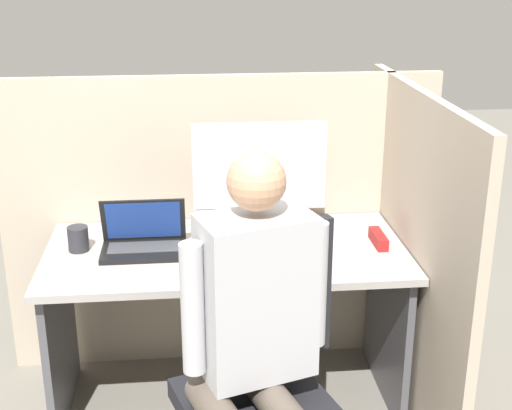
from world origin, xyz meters
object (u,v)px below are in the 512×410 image
(monitor, at_px, (259,171))
(office_chair, at_px, (263,374))
(carrot_toy, at_px, (272,260))
(person, at_px, (252,335))
(stapler, at_px, (378,239))
(laptop, at_px, (144,241))
(pen_cup, at_px, (78,239))
(paper_box, at_px, (259,224))

(monitor, distance_m, office_chair, 0.94)
(carrot_toy, xyz_separation_m, office_chair, (-0.08, -0.44, -0.21))
(carrot_toy, height_order, office_chair, office_chair)
(office_chair, bearing_deg, carrot_toy, 79.24)
(carrot_toy, height_order, person, person)
(monitor, relative_size, stapler, 3.39)
(monitor, bearing_deg, carrot_toy, -88.32)
(office_chair, height_order, person, person)
(office_chair, bearing_deg, person, -107.83)
(carrot_toy, bearing_deg, stapler, 19.72)
(laptop, distance_m, pen_cup, 0.26)
(stapler, height_order, person, person)
(monitor, relative_size, pen_cup, 5.58)
(pen_cup, bearing_deg, stapler, -2.71)
(paper_box, bearing_deg, office_chair, -95.14)
(monitor, bearing_deg, pen_cup, -168.48)
(stapler, bearing_deg, paper_box, 156.22)
(person, distance_m, pen_cup, 1.03)
(paper_box, bearing_deg, person, -97.22)
(laptop, height_order, stapler, laptop)
(paper_box, relative_size, carrot_toy, 2.84)
(carrot_toy, bearing_deg, paper_box, 91.69)
(monitor, distance_m, stapler, 0.57)
(office_chair, bearing_deg, stapler, 48.19)
(stapler, bearing_deg, carrot_toy, -160.28)
(person, relative_size, pen_cup, 13.07)
(person, bearing_deg, monitor, 82.80)
(office_chair, distance_m, person, 0.29)
(carrot_toy, relative_size, person, 0.10)
(monitor, bearing_deg, person, -97.20)
(paper_box, distance_m, monitor, 0.24)
(monitor, bearing_deg, stapler, -24.06)
(monitor, height_order, stapler, monitor)
(stapler, distance_m, person, 0.96)
(stapler, relative_size, carrot_toy, 1.32)
(laptop, relative_size, stapler, 2.02)
(stapler, bearing_deg, office_chair, -131.81)
(carrot_toy, bearing_deg, pen_cup, 163.66)
(carrot_toy, bearing_deg, person, -102.63)
(paper_box, relative_size, pen_cup, 3.54)
(paper_box, xyz_separation_m, carrot_toy, (0.01, -0.37, -0.00))
(carrot_toy, distance_m, pen_cup, 0.79)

